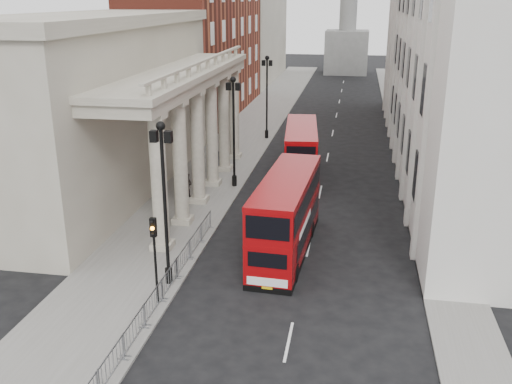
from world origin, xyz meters
The scene contains 18 objects.
ground centered at (0.00, 0.00, 0.00)m, with size 260.00×260.00×0.00m, color black.
sidewalk_west centered at (-3.00, 30.00, 0.06)m, with size 6.00×140.00×0.12m, color slate.
sidewalk_east centered at (13.50, 30.00, 0.06)m, with size 3.00×140.00×0.12m, color slate.
kerb centered at (-0.05, 30.00, 0.07)m, with size 0.20×140.00×0.14m, color slate.
portico_building centered at (-10.50, 18.00, 6.00)m, with size 9.00×28.00×12.00m, color gray.
brick_building centered at (-10.50, 48.00, 11.00)m, with size 9.00×32.00×22.00m, color maroon.
west_building_far centered at (-10.50, 80.00, 10.00)m, with size 9.00×30.00×20.00m, color gray.
east_building centered at (16.00, 32.00, 12.50)m, with size 8.00×55.00×25.00m, color beige.
lamp_post_south centered at (-0.60, 4.00, 4.91)m, with size 1.05×0.44×8.32m.
lamp_post_mid centered at (-0.60, 20.00, 4.91)m, with size 1.05×0.44×8.32m.
lamp_post_north centered at (-0.60, 36.00, 4.91)m, with size 1.05×0.44×8.32m.
traffic_light centered at (-0.50, 1.98, 3.11)m, with size 0.28×0.33×4.30m.
crowd_barriers centered at (-0.35, 2.23, 0.67)m, with size 0.50×18.75×1.10m.
bus_near centered at (4.74, 9.04, 2.32)m, with size 3.05×10.41×4.44m.
bus_far centered at (4.18, 23.08, 2.24)m, with size 3.30×10.10×4.28m.
pedestrian_a centered at (-4.46, 17.91, 0.91)m, with size 0.58×0.38×1.58m, color black.
pedestrian_b centered at (-3.48, 17.02, 0.99)m, with size 0.85×0.66×1.75m, color black.
pedestrian_c centered at (-2.86, 23.94, 0.93)m, with size 0.79×0.52×1.62m, color black.
Camera 1 is at (8.23, -20.78, 13.85)m, focal length 40.00 mm.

